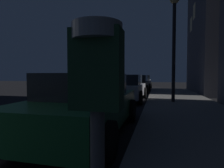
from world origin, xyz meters
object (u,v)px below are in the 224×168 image
parking_meter (97,116)px  car_silver (127,88)px  car_green (87,103)px  car_black (137,84)px  street_lamp (174,30)px  car_white (143,81)px

parking_meter → car_silver: parking_meter is taller
car_green → car_black: size_ratio=0.99×
car_black → car_silver: bearing=-90.0°
car_green → street_lamp: street_lamp is taller
car_white → car_silver: bearing=-90.0°
parking_meter → car_green: bearing=111.7°
street_lamp → car_white: bearing=100.7°
car_silver → street_lamp: 3.81m
parking_meter → car_black: (-1.41, 15.23, -0.52)m
car_silver → car_black: bearing=90.0°
car_black → car_green: bearing=-90.0°
parking_meter → street_lamp: street_lamp is taller
car_green → car_black: same height
parking_meter → car_silver: (-1.41, 9.59, -0.53)m
car_green → street_lamp: 6.18m
car_silver → car_white: size_ratio=0.96×
parking_meter → street_lamp: (0.96, 8.54, 2.26)m
parking_meter → street_lamp: size_ratio=0.29×
car_white → street_lamp: street_lamp is taller
car_silver → car_white: same height
car_green → car_black: (0.00, 11.68, -0.01)m
car_green → car_black: 11.68m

